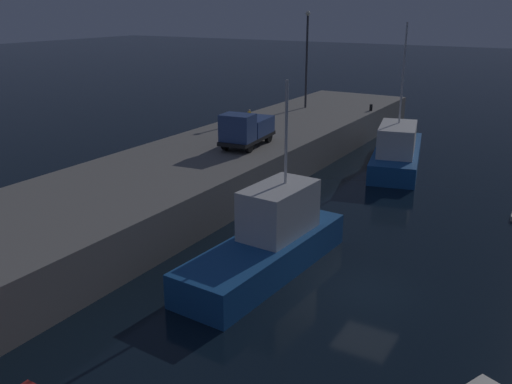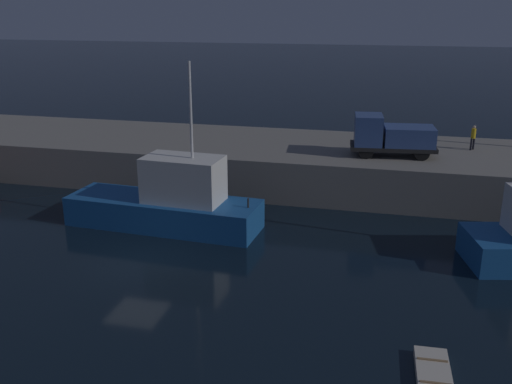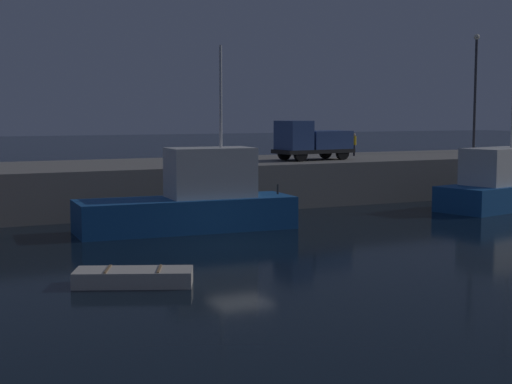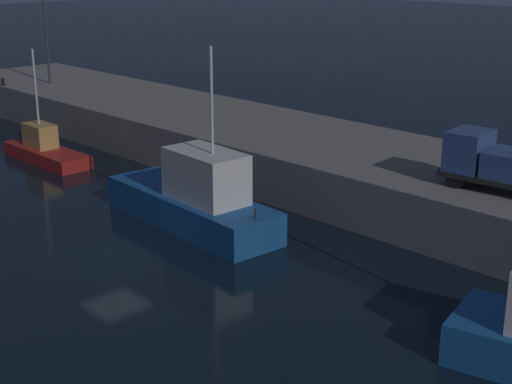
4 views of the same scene
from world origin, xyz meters
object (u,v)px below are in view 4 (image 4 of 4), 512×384
Objects in this scene: fishing_boat_orange at (45,150)px; lamp_post_west at (46,29)px; bollard_west at (3,82)px; fishing_boat_white at (196,199)px; utility_truck at (497,163)px.

fishing_boat_orange is 1.00× the size of lamp_post_west.
bollard_west is at bearing 162.75° from fishing_boat_orange.
fishing_boat_white reaches higher than bollard_west.
bollard_west is (-41.36, -2.97, -0.96)m from utility_truck.
lamp_post_west is (-28.44, 8.44, 5.60)m from fishing_boat_white.
lamp_post_west reaches higher than fishing_boat_orange.
bollard_west is (-30.10, 5.20, 1.52)m from fishing_boat_white.
fishing_boat_orange is 12.89× the size of bollard_west.
lamp_post_west is at bearing 179.60° from utility_truck.
fishing_boat_white is at bearing -3.01° from fishing_boat_orange.
lamp_post_west is at bearing 148.41° from fishing_boat_orange.
bollard_west is (-1.66, -3.24, -4.07)m from lamp_post_west.
utility_truck is (27.35, 7.32, 3.14)m from fishing_boat_orange.
fishing_boat_orange is 15.79m from lamp_post_west.
fishing_boat_white is 30.59m from bollard_west.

